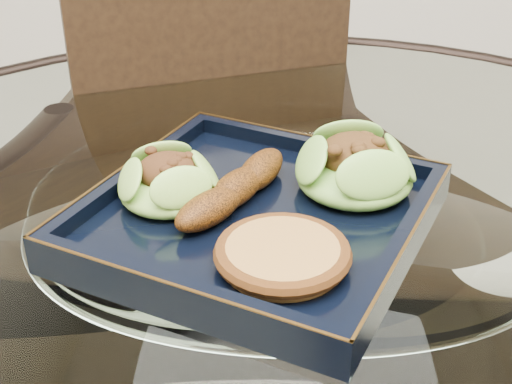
{
  "coord_description": "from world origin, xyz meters",
  "views": [
    {
      "loc": [
        -0.01,
        -0.51,
        1.1
      ],
      "look_at": [
        -0.03,
        0.01,
        0.8
      ],
      "focal_mm": 50.0,
      "sensor_mm": 36.0,
      "label": 1
    }
  ],
  "objects": [
    {
      "name": "dining_table",
      "position": [
        -0.0,
        -0.0,
        0.6
      ],
      "size": [
        1.13,
        1.13,
        0.77
      ],
      "color": "white",
      "rests_on": "ground"
    },
    {
      "name": "dining_chair",
      "position": [
        -0.06,
        0.29,
        0.51
      ],
      "size": [
        0.51,
        0.51,
        0.91
      ],
      "rotation": [
        0.0,
        0.0,
        0.37
      ],
      "color": "#301E10",
      "rests_on": "ground"
    },
    {
      "name": "navy_plate",
      "position": [
        -0.03,
        0.01,
        0.77
      ],
      "size": [
        0.36,
        0.36,
        0.02
      ],
      "primitive_type": "cube",
      "rotation": [
        0.0,
        0.0,
        -0.42
      ],
      "color": "black",
      "rests_on": "dining_table"
    },
    {
      "name": "lettuce_wrap_left",
      "position": [
        -0.11,
        0.03,
        0.8
      ],
      "size": [
        0.09,
        0.09,
        0.03
      ],
      "primitive_type": "ellipsoid",
      "rotation": [
        0.0,
        0.0,
        -0.03
      ],
      "color": "olive",
      "rests_on": "navy_plate"
    },
    {
      "name": "lettuce_wrap_right",
      "position": [
        0.06,
        0.06,
        0.8
      ],
      "size": [
        0.13,
        0.13,
        0.04
      ],
      "primitive_type": "ellipsoid",
      "rotation": [
        0.0,
        0.0,
        -0.24
      ],
      "color": "#54922A",
      "rests_on": "navy_plate"
    },
    {
      "name": "roasted_plantain",
      "position": [
        -0.05,
        0.03,
        0.8
      ],
      "size": [
        0.1,
        0.14,
        0.03
      ],
      "primitive_type": "ellipsoid",
      "rotation": [
        0.0,
        0.0,
        1.05
      ],
      "color": "#67320A",
      "rests_on": "navy_plate"
    },
    {
      "name": "crumb_patty",
      "position": [
        -0.01,
        -0.06,
        0.79
      ],
      "size": [
        0.11,
        0.11,
        0.02
      ],
      "primitive_type": "cylinder",
      "rotation": [
        0.0,
        0.0,
        0.25
      ],
      "color": "#A97238",
      "rests_on": "navy_plate"
    }
  ]
}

